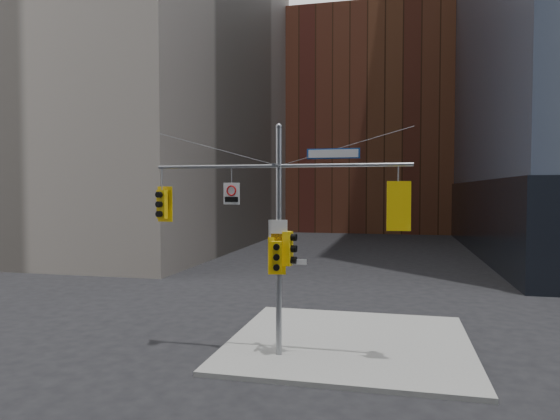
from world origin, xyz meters
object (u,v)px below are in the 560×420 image
at_px(traffic_light_pole_side, 289,249).
at_px(street_sign_blade, 333,154).
at_px(signal_assembly, 279,217).
at_px(traffic_light_west_arm, 162,204).
at_px(traffic_light_pole_front, 277,256).
at_px(regulatory_sign_arm, 231,193).
at_px(traffic_light_east_arm, 398,206).

height_order(traffic_light_pole_side, street_sign_blade, street_sign_blade).
bearing_deg(signal_assembly, traffic_light_west_arm, 179.82).
distance_m(traffic_light_pole_front, street_sign_blade, 3.54).
bearing_deg(traffic_light_west_arm, regulatory_sign_arm, 7.48).
xyz_separation_m(traffic_light_pole_front, regulatory_sign_arm, (-1.52, 0.25, 1.93)).
relative_size(traffic_light_pole_front, regulatory_sign_arm, 1.68).
distance_m(street_sign_blade, regulatory_sign_arm, 3.40).
height_order(signal_assembly, traffic_light_pole_side, signal_assembly).
bearing_deg(signal_assembly, street_sign_blade, 0.10).
bearing_deg(traffic_light_east_arm, traffic_light_pole_front, -2.21).
bearing_deg(signal_assembly, traffic_light_pole_side, 0.24).
xyz_separation_m(street_sign_blade, regulatory_sign_arm, (-3.19, -0.02, -1.18)).
relative_size(traffic_light_pole_side, street_sign_blade, 0.66).
distance_m(signal_assembly, street_sign_blade, 2.55).
height_order(signal_assembly, traffic_light_west_arm, signal_assembly).
xyz_separation_m(traffic_light_west_arm, traffic_light_pole_front, (3.90, -0.28, -1.55)).
height_order(traffic_light_east_arm, traffic_light_pole_front, traffic_light_east_arm).
xyz_separation_m(traffic_light_west_arm, traffic_light_east_arm, (7.47, -0.01, 0.00)).
bearing_deg(regulatory_sign_arm, traffic_light_west_arm, -173.50).
bearing_deg(street_sign_blade, traffic_light_west_arm, -178.85).
distance_m(signal_assembly, regulatory_sign_arm, 1.70).
height_order(traffic_light_east_arm, regulatory_sign_arm, traffic_light_east_arm).
height_order(traffic_light_pole_side, traffic_light_pole_front, traffic_light_pole_side).
bearing_deg(traffic_light_pole_side, traffic_light_pole_front, 137.03).
distance_m(signal_assembly, traffic_light_east_arm, 3.59).
xyz_separation_m(signal_assembly, traffic_light_pole_side, (0.32, 0.00, -0.95)).
relative_size(traffic_light_east_arm, street_sign_blade, 0.90).
bearing_deg(traffic_light_pole_side, traffic_light_west_arm, 97.26).
height_order(traffic_light_pole_front, regulatory_sign_arm, regulatory_sign_arm).
height_order(traffic_light_pole_side, regulatory_sign_arm, regulatory_sign_arm).
bearing_deg(traffic_light_east_arm, traffic_light_west_arm, -6.59).
xyz_separation_m(signal_assembly, regulatory_sign_arm, (-1.52, -0.02, 0.75)).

